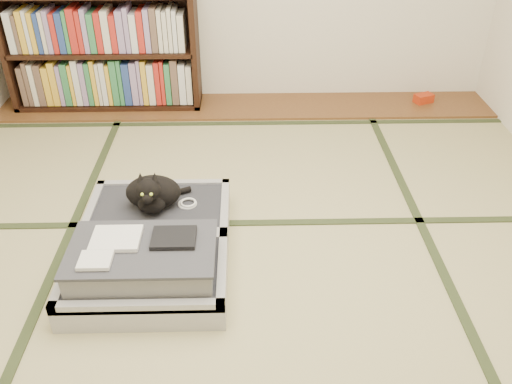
{
  "coord_description": "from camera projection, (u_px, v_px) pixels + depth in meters",
  "views": [
    {
      "loc": [
        -0.01,
        -2.11,
        1.87
      ],
      "look_at": [
        0.05,
        0.35,
        0.25
      ],
      "focal_mm": 38.0,
      "sensor_mm": 36.0,
      "label": 1
    }
  ],
  "objects": [
    {
      "name": "floor",
      "position": [
        248.0,
        270.0,
        2.79
      ],
      "size": [
        4.5,
        4.5,
        0.0
      ],
      "primitive_type": "plane",
      "color": "tan",
      "rests_on": "ground"
    },
    {
      "name": "wood_strip",
      "position": [
        245.0,
        106.0,
        4.46
      ],
      "size": [
        4.0,
        0.5,
        0.02
      ],
      "primitive_type": "cube",
      "color": "brown",
      "rests_on": "ground"
    },
    {
      "name": "red_item",
      "position": [
        424.0,
        98.0,
        4.48
      ],
      "size": [
        0.17,
        0.14,
        0.07
      ],
      "primitive_type": "cube",
      "rotation": [
        0.0,
        0.0,
        0.39
      ],
      "color": "#B42C0E",
      "rests_on": "wood_strip"
    },
    {
      "name": "tatami_borders",
      "position": [
        247.0,
        213.0,
        3.2
      ],
      "size": [
        4.0,
        4.5,
        0.01
      ],
      "color": "#2D381E",
      "rests_on": "ground"
    },
    {
      "name": "bookcase",
      "position": [
        104.0,
        52.0,
        4.25
      ],
      "size": [
        1.48,
        0.34,
        0.95
      ],
      "color": "black",
      "rests_on": "wood_strip"
    },
    {
      "name": "suitcase",
      "position": [
        152.0,
        248.0,
        2.77
      ],
      "size": [
        0.78,
        1.04,
        0.31
      ],
      "color": "#A5A5AA",
      "rests_on": "floor"
    },
    {
      "name": "cat",
      "position": [
        153.0,
        193.0,
        2.93
      ],
      "size": [
        0.35,
        0.35,
        0.28
      ],
      "color": "black",
      "rests_on": "suitcase"
    },
    {
      "name": "cable_coil",
      "position": [
        188.0,
        203.0,
        3.01
      ],
      "size": [
        0.11,
        0.11,
        0.03
      ],
      "color": "white",
      "rests_on": "suitcase"
    },
    {
      "name": "hanger",
      "position": [
        116.0,
        244.0,
        2.95
      ],
      "size": [
        0.43,
        0.2,
        0.01
      ],
      "color": "black",
      "rests_on": "floor"
    }
  ]
}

